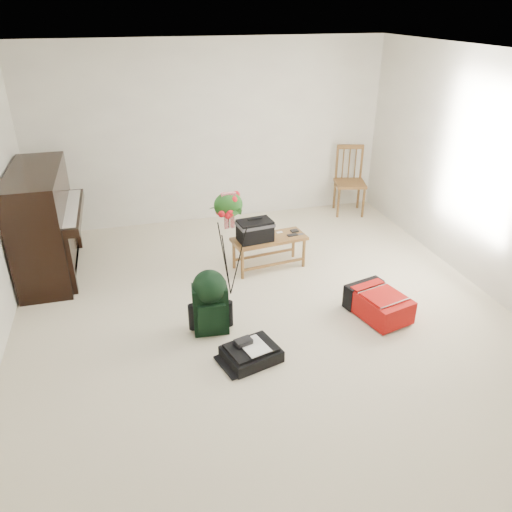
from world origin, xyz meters
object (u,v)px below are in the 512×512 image
object	(u,v)px
dining_chair	(349,181)
black_duffel	(251,353)
red_suitcase	(377,302)
green_backpack	(210,299)
bench	(259,232)
piano	(45,225)
flower_stand	(229,245)

from	to	relation	value
dining_chair	black_duffel	size ratio (longest dim) A/B	1.80
dining_chair	red_suitcase	xyz separation A→B (m)	(-0.89, -2.68, -0.35)
black_duffel	green_backpack	xyz separation A→B (m)	(-0.27, 0.52, 0.29)
bench	black_duffel	bearing A→B (deg)	-115.02
bench	red_suitcase	size ratio (longest dim) A/B	1.29
bench	dining_chair	world-z (taller)	dining_chair
piano	green_backpack	size ratio (longest dim) A/B	2.26
red_suitcase	black_duffel	size ratio (longest dim) A/B	1.28
piano	black_duffel	size ratio (longest dim) A/B	2.69
red_suitcase	black_duffel	world-z (taller)	red_suitcase
dining_chair	black_duffel	distance (m)	3.87
piano	flower_stand	xyz separation A→B (m)	(1.94, -1.07, -0.00)
dining_chair	flower_stand	distance (m)	2.96
flower_stand	red_suitcase	bearing A→B (deg)	-25.42
green_backpack	black_duffel	bearing A→B (deg)	-58.22
green_backpack	flower_stand	size ratio (longest dim) A/B	0.54
piano	green_backpack	bearing A→B (deg)	-46.73
piano	green_backpack	xyz separation A→B (m)	(1.61, -1.71, -0.23)
bench	black_duffel	xyz separation A→B (m)	(-0.53, -1.64, -0.41)
piano	green_backpack	distance (m)	2.35
piano	black_duffel	world-z (taller)	piano
bench	green_backpack	bearing A→B (deg)	-132.60
dining_chair	red_suitcase	distance (m)	2.84
dining_chair	flower_stand	world-z (taller)	flower_stand
red_suitcase	flower_stand	bearing A→B (deg)	136.26
bench	flower_stand	bearing A→B (deg)	-140.83
dining_chair	green_backpack	xyz separation A→B (m)	(-2.59, -2.54, -0.12)
piano	dining_chair	size ratio (longest dim) A/B	1.49
dining_chair	green_backpack	bearing A→B (deg)	-121.14
green_backpack	flower_stand	world-z (taller)	flower_stand
piano	bench	distance (m)	2.47
flower_stand	black_duffel	bearing A→B (deg)	-89.33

